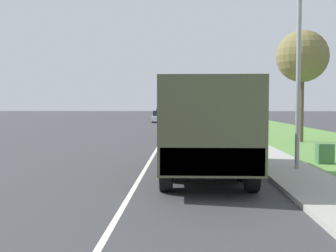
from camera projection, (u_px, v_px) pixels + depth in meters
The scene contains 12 objects.
ground_plane at pixel (170, 127), 39.45m from camera, with size 180.00×180.00×0.00m, color #38383A.
lane_centre_stripe at pixel (170, 127), 39.45m from camera, with size 0.12×120.00×0.00m.
sidewalk_right at pixel (218, 126), 39.28m from camera, with size 1.80×120.00×0.12m.
grass_strip_right at pixel (266, 127), 39.13m from camera, with size 7.00×120.00×0.02m.
military_truck at pixel (205, 124), 12.12m from camera, with size 2.34×6.74×2.73m.
car_nearest_ahead at pixel (196, 128), 24.96m from camera, with size 1.75×4.17×1.54m.
car_second_ahead at pixel (193, 120), 37.47m from camera, with size 1.80×4.09×1.61m.
car_third_ahead at pixel (160, 117), 48.96m from camera, with size 1.74×4.08×1.36m.
car_fourth_ahead at pixel (163, 114), 59.08m from camera, with size 1.87×4.38×1.53m.
lamp_post at pixel (293, 7), 12.76m from camera, with size 1.69×0.24×8.45m.
tree_mid_right at pixel (302, 57), 23.07m from camera, with size 2.84×2.84×6.13m.
utility_box at pixel (325, 154), 14.76m from camera, with size 0.55×0.45×0.70m.
Camera 1 is at (1.23, 0.63, 2.10)m, focal length 45.00 mm.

